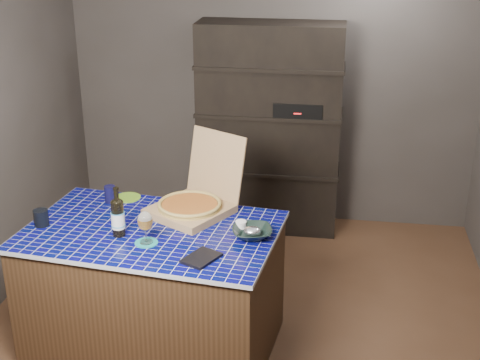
% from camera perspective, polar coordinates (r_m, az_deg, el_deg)
% --- Properties ---
extents(room, '(3.50, 3.50, 3.50)m').
position_cam_1_polar(room, '(4.16, 0.22, 2.62)').
color(room, brown).
rests_on(room, ground).
extents(shelving_unit, '(1.20, 0.41, 1.80)m').
position_cam_1_polar(shelving_unit, '(5.71, 2.55, 4.38)').
color(shelving_unit, black).
rests_on(shelving_unit, floor).
extents(kitchen_island, '(1.62, 1.13, 0.83)m').
position_cam_1_polar(kitchen_island, '(4.30, -7.33, -9.17)').
color(kitchen_island, '#422B1A').
rests_on(kitchen_island, floor).
extents(pizza_box, '(0.64, 0.68, 0.48)m').
position_cam_1_polar(pizza_box, '(4.26, -4.06, -1.98)').
color(pizza_box, '#936B4C').
rests_on(pizza_box, kitchen_island).
extents(mead_bottle, '(0.08, 0.08, 0.31)m').
position_cam_1_polar(mead_bottle, '(4.01, -10.38, -3.11)').
color(mead_bottle, black).
rests_on(mead_bottle, kitchen_island).
extents(teal_trivet, '(0.14, 0.14, 0.01)m').
position_cam_1_polar(teal_trivet, '(3.94, -7.99, -5.32)').
color(teal_trivet, teal).
rests_on(teal_trivet, kitchen_island).
extents(wine_glass, '(0.09, 0.09, 0.20)m').
position_cam_1_polar(wine_glass, '(3.88, -8.10, -3.54)').
color(wine_glass, white).
rests_on(wine_glass, teal_trivet).
extents(tumbler, '(0.09, 0.09, 0.10)m').
position_cam_1_polar(tumbler, '(4.27, -16.61, -3.11)').
color(tumbler, black).
rests_on(tumbler, kitchen_island).
extents(dvd_case, '(0.23, 0.25, 0.02)m').
position_cam_1_polar(dvd_case, '(3.73, -3.32, -6.67)').
color(dvd_case, black).
rests_on(dvd_case, kitchen_island).
extents(bowl, '(0.28, 0.28, 0.06)m').
position_cam_1_polar(bowl, '(3.96, 1.04, -4.51)').
color(bowl, black).
rests_on(bowl, kitchen_island).
extents(foil_contents, '(0.11, 0.09, 0.05)m').
position_cam_1_polar(foil_contents, '(3.96, 1.04, -4.37)').
color(foil_contents, silver).
rests_on(foil_contents, bowl).
extents(white_jar, '(0.07, 0.07, 0.06)m').
position_cam_1_polar(white_jar, '(4.04, 0.08, -3.91)').
color(white_jar, white).
rests_on(white_jar, kitchen_island).
extents(navy_cup, '(0.07, 0.07, 0.11)m').
position_cam_1_polar(navy_cup, '(4.50, -11.04, -1.19)').
color(navy_cup, black).
rests_on(navy_cup, kitchen_island).
extents(green_trivet, '(0.18, 0.18, 0.01)m').
position_cam_1_polar(green_trivet, '(4.56, -9.59, -1.49)').
color(green_trivet, '#639A21').
rests_on(green_trivet, kitchen_island).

